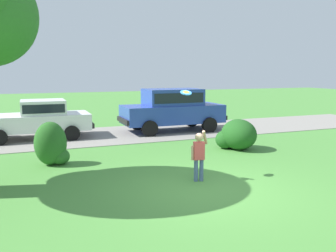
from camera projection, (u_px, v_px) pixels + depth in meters
ground_plane at (211, 190)px, 8.17m from camera, size 80.00×80.00×0.00m
driveway_strip at (124, 134)px, 15.41m from camera, size 28.00×4.40×0.02m
shrub_near_tree at (52, 145)px, 10.30m from camera, size 0.98×0.74×1.28m
shrub_centre_left at (237, 135)px, 12.40m from camera, size 1.29×1.36×1.06m
parked_sedan at (38, 118)px, 14.29m from camera, size 4.41×2.12×1.56m
parked_suv at (172, 108)px, 16.06m from camera, size 4.71×2.12×1.92m
child_thrower at (199, 153)px, 8.76m from camera, size 0.47×0.23×1.29m
frisbee at (186, 93)px, 8.78m from camera, size 0.28×0.27×0.12m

